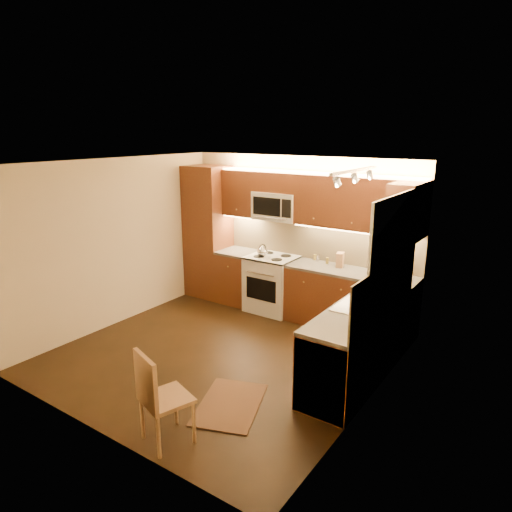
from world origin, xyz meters
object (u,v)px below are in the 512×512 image
Objects in this scene: microwave at (277,206)px; toaster_oven at (384,268)px; stove at (272,283)px; soap_bottle at (394,280)px; dining_chair at (166,396)px; sink at (365,298)px; kettle at (262,250)px; knife_block at (340,260)px.

toaster_oven is (1.81, -0.06, -0.71)m from microwave.
stove is 1.90m from toaster_oven.
soap_bottle is (2.09, -0.49, -0.71)m from microwave.
toaster_oven is 0.39× the size of dining_chair.
sink is (2.00, -1.12, 0.52)m from stove.
stove is at bearing 124.88° from dining_chair.
microwave is 1.95m from toaster_oven.
sink is 3.97× the size of soap_bottle.
kettle is 1.96m from toaster_oven.
toaster_oven is at bearing 24.26° from kettle.
knife_block is (-0.89, 1.26, 0.03)m from sink.
soap_bottle reaches higher than stove.
soap_bottle reaches higher than dining_chair.
knife_block reaches higher than sink.
toaster_oven reaches higher than sink.
dining_chair is (-0.14, -3.51, -0.53)m from knife_block.
stove is 1.25m from knife_block.
kettle is (-0.14, -0.22, -0.70)m from microwave.
toaster_oven is at bearing -19.65° from knife_block.
microwave is 3.48× the size of knife_block.
sink is 1.22m from toaster_oven.
sink is at bearing 84.25° from dining_chair.
dining_chair is at bearing -73.94° from stove.
kettle is 2.24m from soap_bottle.
microwave is 3.77× the size of kettle.
sink is 2.52m from dining_chair.
kettle reaches higher than soap_bottle.
microwave is 0.88× the size of sink.
knife_block is (-0.70, 0.06, -0.00)m from toaster_oven.
toaster_oven is at bearing 107.67° from soap_bottle.
stove is at bearing 155.34° from soap_bottle.
toaster_oven is at bearing -1.86° from microwave.
stove is 4.56× the size of kettle.
dining_chair is at bearing -74.53° from microwave.
stove is at bearing 150.64° from sink.
microwave is 3.51× the size of soap_bottle.
sink is at bearing -6.40° from kettle.
microwave is 2.26m from soap_bottle.
microwave is 1.32m from knife_block.
sink is at bearing -96.82° from toaster_oven.
toaster_oven is 3.59m from dining_chair.
microwave is 0.75m from kettle.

